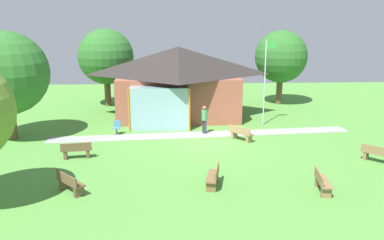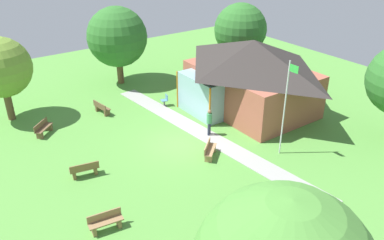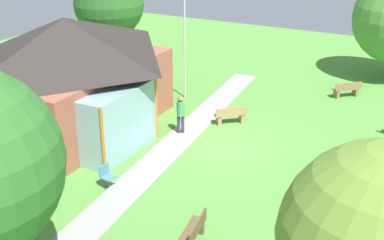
{
  "view_description": "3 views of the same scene",
  "coord_description": "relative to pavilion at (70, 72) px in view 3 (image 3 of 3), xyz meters",
  "views": [
    {
      "loc": [
        -1.8,
        -21.74,
        6.86
      ],
      "look_at": [
        -0.68,
        1.33,
        1.08
      ],
      "focal_mm": 38.06,
      "sensor_mm": 36.0,
      "label": 1
    },
    {
      "loc": [
        17.03,
        -11.16,
        12.0
      ],
      "look_at": [
        -0.28,
        1.13,
        1.19
      ],
      "focal_mm": 36.68,
      "sensor_mm": 36.0,
      "label": 2
    },
    {
      "loc": [
        -17.84,
        -7.9,
        9.45
      ],
      "look_at": [
        -0.59,
        1.22,
        1.09
      ],
      "focal_mm": 47.68,
      "sensor_mm": 36.0,
      "label": 3
    }
  ],
  "objects": [
    {
      "name": "bench_rear_near_path",
      "position": [
        3.56,
        -6.19,
        -2.19
      ],
      "size": [
        1.31,
        1.42,
        0.84
      ],
      "rotation": [
        0.0,
        0.0,
        5.43
      ],
      "color": "#9E7A51",
      "rests_on": "ground_plane"
    },
    {
      "name": "pavilion",
      "position": [
        0.0,
        0.0,
        0.0
      ],
      "size": [
        9.28,
        7.61,
        4.96
      ],
      "color": "#A35642",
      "rests_on": "ground_plane"
    },
    {
      "name": "bench_front_center",
      "position": [
        1.32,
        -12.71,
        -2.19
      ],
      "size": [
        0.73,
        1.56,
        0.84
      ],
      "rotation": [
        0.0,
        0.0,
        1.37
      ],
      "color": "brown",
      "rests_on": "ground_plane"
    },
    {
      "name": "footpath",
      "position": [
        1.44,
        -4.89,
        -2.57
      ],
      "size": [
        18.32,
        2.88,
        0.03
      ],
      "primitive_type": "cube",
      "rotation": [
        0.0,
        0.0,
        0.09
      ],
      "color": "#999993",
      "rests_on": "ground_plane"
    },
    {
      "name": "patio_chair_west",
      "position": [
        -3.76,
        -4.61,
        -2.17
      ],
      "size": [
        0.52,
        0.52,
        0.86
      ],
      "rotation": [
        0.0,
        0.0,
        2.95
      ],
      "color": "teal",
      "rests_on": "ground_plane"
    },
    {
      "name": "ground_plane",
      "position": [
        1.44,
        -6.83,
        -2.59
      ],
      "size": [
        44.0,
        44.0,
        0.0
      ],
      "primitive_type": "plane",
      "color": "#54933D"
    },
    {
      "name": "visitor_on_path",
      "position": [
        1.55,
        -4.68,
        -1.57
      ],
      "size": [
        0.34,
        0.34,
        1.74
      ],
      "rotation": [
        0.0,
        0.0,
        2.13
      ],
      "color": "#2D3347",
      "rests_on": "ground_plane"
    },
    {
      "name": "bench_mid_left",
      "position": [
        -5.23,
        -8.87,
        -2.19
      ],
      "size": [
        1.55,
        0.67,
        0.84
      ],
      "rotation": [
        0.0,
        0.0,
        0.15
      ],
      "color": "brown",
      "rests_on": "ground_plane"
    },
    {
      "name": "tree_behind_pavilion_right",
      "position": [
        8.4,
        4.01,
        1.27
      ],
      "size": [
        4.2,
        4.2,
        5.98
      ],
      "color": "brown",
      "rests_on": "ground_plane"
    },
    {
      "name": "bench_lawn_far_right",
      "position": [
        9.6,
        -10.16,
        -2.19
      ],
      "size": [
        1.34,
        1.4,
        0.84
      ],
      "rotation": [
        0.0,
        0.0,
        5.46
      ],
      "color": "olive",
      "rests_on": "ground_plane"
    },
    {
      "name": "flagpole",
      "position": [
        5.65,
        -2.67,
        0.49
      ],
      "size": [
        0.64,
        0.08,
        5.58
      ],
      "color": "silver",
      "rests_on": "ground_plane"
    }
  ]
}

